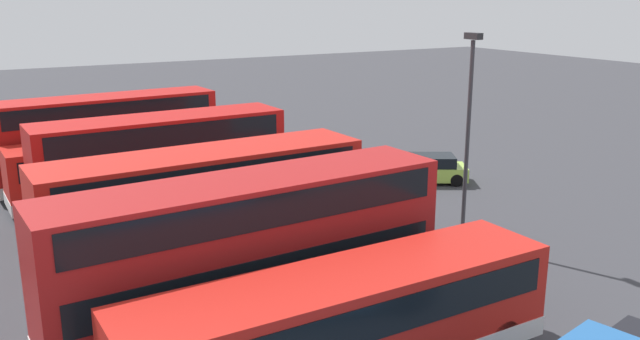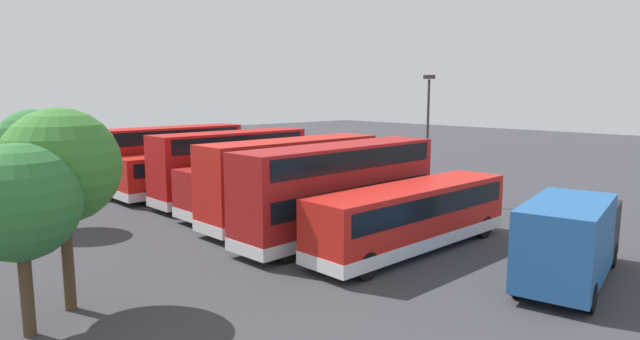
# 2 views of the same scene
# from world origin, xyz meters

# --- Properties ---
(ground_plane) EXTENTS (140.00, 140.00, 0.00)m
(ground_plane) POSITION_xyz_m (0.00, 0.00, 0.00)
(ground_plane) COLOR #38383D
(bus_single_deck_near_end) EXTENTS (2.78, 11.48, 2.95)m
(bus_single_deck_near_end) POSITION_xyz_m (-12.62, 8.73, 1.62)
(bus_single_deck_near_end) COLOR red
(bus_single_deck_near_end) RESTS_ON ground
(bus_double_decker_second) EXTENTS (3.14, 11.80, 4.55)m
(bus_double_decker_second) POSITION_xyz_m (-8.90, 9.59, 2.45)
(bus_double_decker_second) COLOR #A51919
(bus_double_decker_second) RESTS_ON ground
(bus_double_decker_third) EXTENTS (2.92, 10.84, 4.55)m
(bus_double_decker_third) POSITION_xyz_m (-5.17, 9.50, 2.45)
(bus_double_decker_third) COLOR red
(bus_double_decker_third) RESTS_ON ground
(bus_single_deck_fourth) EXTENTS (2.86, 11.39, 2.95)m
(bus_single_deck_fourth) POSITION_xyz_m (-1.84, 8.59, 1.62)
(bus_single_deck_fourth) COLOR #A51919
(bus_single_deck_fourth) RESTS_ON ground
(bus_double_decker_fifth) EXTENTS (2.84, 10.53, 4.55)m
(bus_double_decker_fifth) POSITION_xyz_m (1.80, 8.85, 2.45)
(bus_double_decker_fifth) COLOR #B71411
(bus_double_decker_fifth) RESTS_ON ground
(bus_single_deck_sixth) EXTENTS (2.84, 10.91, 2.95)m
(bus_single_deck_sixth) POSITION_xyz_m (5.63, 9.27, 1.62)
(bus_single_deck_sixth) COLOR red
(bus_single_deck_sixth) RESTS_ON ground
(bus_double_decker_seventh) EXTENTS (3.12, 10.98, 4.55)m
(bus_double_decker_seventh) POSITION_xyz_m (8.76, 9.50, 2.45)
(bus_double_decker_seventh) COLOR #B71411
(bus_double_decker_seventh) RESTS_ON ground
(bus_single_deck_far_end) EXTENTS (3.20, 11.45, 2.95)m
(bus_single_deck_far_end) POSITION_xyz_m (12.65, 8.89, 1.62)
(bus_single_deck_far_end) COLOR #A51919
(bus_single_deck_far_end) RESTS_ON ground
(car_hatchback_silver) EXTENTS (3.62, 4.46, 1.43)m
(car_hatchback_silver) POSITION_xyz_m (0.96, -4.78, 0.70)
(car_hatchback_silver) COLOR #A5D14C
(car_hatchback_silver) RESTS_ON ground
(lamp_post_tall) EXTENTS (0.70, 0.30, 8.11)m
(lamp_post_tall) POSITION_xyz_m (-6.59, -0.49, 4.74)
(lamp_post_tall) COLOR #38383D
(lamp_post_tall) RESTS_ON ground
(waste_bin_yellow) EXTENTS (0.60, 0.60, 0.95)m
(waste_bin_yellow) POSITION_xyz_m (6.01, -2.02, 0.47)
(waste_bin_yellow) COLOR #197F33
(waste_bin_yellow) RESTS_ON ground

